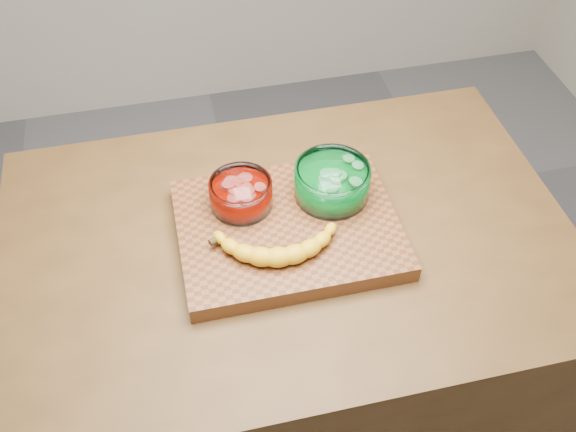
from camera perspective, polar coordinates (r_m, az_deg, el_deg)
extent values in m
plane|color=slate|center=(2.11, 0.00, -17.98)|extent=(3.50, 3.50, 0.00)
cube|color=#513518|center=(1.71, 0.00, -11.67)|extent=(1.20, 0.80, 0.90)
cube|color=brown|center=(1.33, 0.00, -1.17)|extent=(0.45, 0.35, 0.04)
cylinder|color=white|center=(1.33, -4.20, 1.99)|extent=(0.13, 0.13, 0.06)
cylinder|color=#CD0E00|center=(1.34, -4.18, 1.74)|extent=(0.11, 0.11, 0.04)
cylinder|color=#FF5F50|center=(1.32, -4.24, 2.55)|extent=(0.10, 0.10, 0.02)
cylinder|color=white|center=(1.35, 3.93, 3.06)|extent=(0.16, 0.16, 0.07)
cylinder|color=#039928|center=(1.36, 3.91, 2.73)|extent=(0.14, 0.14, 0.04)
cylinder|color=#6FED82|center=(1.34, 3.97, 3.65)|extent=(0.13, 0.13, 0.02)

